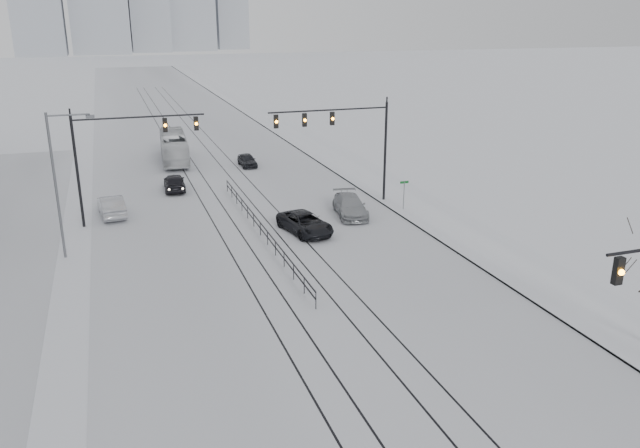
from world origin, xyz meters
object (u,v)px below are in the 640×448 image
(sedan_sb_outer, at_px, (112,206))
(sedan_nb_front, at_px, (305,223))
(sedan_sb_inner, at_px, (175,182))
(box_truck, at_px, (174,147))
(sedan_nb_far, at_px, (247,160))
(sedan_nb_right, at_px, (350,206))

(sedan_sb_outer, distance_m, sedan_nb_front, 15.11)
(sedan_sb_inner, distance_m, sedan_sb_outer, 7.88)
(sedan_sb_inner, relative_size, sedan_nb_front, 0.86)
(sedan_sb_outer, xyz_separation_m, box_truck, (6.58, 17.42, 0.70))
(sedan_sb_outer, bearing_deg, sedan_nb_front, 140.48)
(sedan_sb_inner, relative_size, sedan_nb_far, 1.18)
(sedan_sb_inner, distance_m, sedan_nb_far, 10.61)
(sedan_sb_outer, xyz_separation_m, sedan_nb_front, (12.59, -8.36, -0.08))
(sedan_sb_inner, bearing_deg, sedan_nb_front, 120.50)
(sedan_nb_front, relative_size, sedan_nb_right, 0.98)
(sedan_nb_right, bearing_deg, sedan_sb_inner, 145.58)
(sedan_sb_inner, xyz_separation_m, sedan_sb_outer, (-5.29, -5.83, 0.05))
(sedan_sb_inner, relative_size, sedan_sb_outer, 0.91)
(sedan_nb_right, distance_m, box_truck, 25.35)
(sedan_nb_far, distance_m, box_truck, 8.10)
(sedan_nb_far, height_order, box_truck, box_truck)
(sedan_sb_outer, bearing_deg, sedan_sb_inner, -138.13)
(sedan_nb_far, relative_size, box_truck, 0.34)
(sedan_sb_inner, height_order, sedan_nb_right, sedan_nb_right)
(sedan_sb_outer, relative_size, sedan_nb_far, 1.30)
(sedan_nb_far, bearing_deg, sedan_nb_front, -92.48)
(sedan_sb_inner, bearing_deg, box_truck, -93.04)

